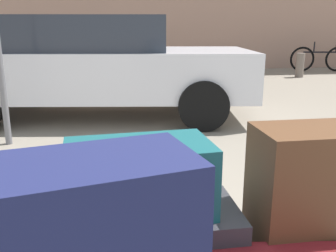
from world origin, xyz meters
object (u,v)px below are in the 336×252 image
object	(u,v)px
duffel_bag_teal_topmost_pile	(139,178)
bollard_kerb_mid	(300,65)
suitcase_brown_stacked_top	(314,211)
bollard_kerb_near	(244,66)
parked_car	(95,64)
bicycle_leaning	(320,59)

from	to	relation	value
duffel_bag_teal_topmost_pile	bollard_kerb_mid	world-z (taller)	duffel_bag_teal_topmost_pile
bollard_kerb_mid	suitcase_brown_stacked_top	bearing A→B (deg)	-117.29
duffel_bag_teal_topmost_pile	bollard_kerb_near	world-z (taller)	duffel_bag_teal_topmost_pile
parked_car	bicycle_leaning	size ratio (longest dim) A/B	2.57
duffel_bag_teal_topmost_pile	bollard_kerb_mid	xyz separation A→B (m)	(4.71, 7.91, -0.48)
suitcase_brown_stacked_top	bicycle_leaning	size ratio (longest dim) A/B	0.35
bollard_kerb_near	bicycle_leaning	bearing A→B (deg)	22.78
parked_car	duffel_bag_teal_topmost_pile	bearing A→B (deg)	-85.39
suitcase_brown_stacked_top	parked_car	size ratio (longest dim) A/B	0.14
suitcase_brown_stacked_top	bollard_kerb_mid	xyz separation A→B (m)	(4.10, 7.94, -0.33)
suitcase_brown_stacked_top	bollard_kerb_near	size ratio (longest dim) A/B	0.98
parked_car	bollard_kerb_near	world-z (taller)	parked_car
bollard_kerb_mid	bollard_kerb_near	bearing A→B (deg)	180.00
suitcase_brown_stacked_top	bollard_kerb_near	xyz separation A→B (m)	(2.59, 7.94, -0.33)
suitcase_brown_stacked_top	bicycle_leaning	distance (m)	10.53
bicycle_leaning	suitcase_brown_stacked_top	bearing A→B (deg)	-120.31
suitcase_brown_stacked_top	bollard_kerb_near	bearing A→B (deg)	71.39
suitcase_brown_stacked_top	parked_car	bearing A→B (deg)	101.90
bicycle_leaning	bollard_kerb_near	distance (m)	2.95
duffel_bag_teal_topmost_pile	bicycle_leaning	xyz separation A→B (m)	(5.92, 9.05, -0.42)
bollard_kerb_mid	bicycle_leaning	bearing A→B (deg)	43.29
suitcase_brown_stacked_top	bollard_kerb_mid	world-z (taller)	suitcase_brown_stacked_top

